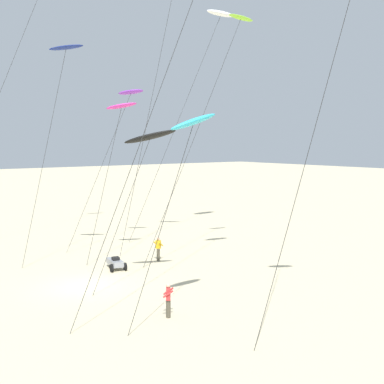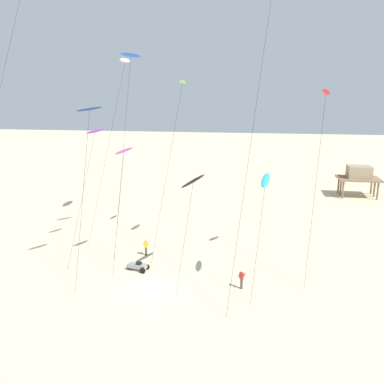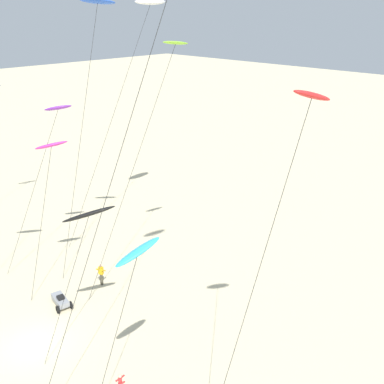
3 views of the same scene
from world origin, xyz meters
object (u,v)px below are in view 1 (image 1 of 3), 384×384
(kite_magenta, at_px, (121,108))
(kite_white, at_px, (220,15))
(kite_flyer_nearest, at_px, (168,299))
(beach_buggy, at_px, (115,263))
(kite_navy, at_px, (65,52))
(kite_flyer_middle, at_px, (158,248))
(kite_lime, at_px, (238,25))
(kite_cyan, at_px, (193,123))
(kite_purple, at_px, (130,94))
(kite_black, at_px, (150,138))

(kite_magenta, bearing_deg, kite_white, 105.97)
(kite_flyer_nearest, xyz_separation_m, beach_buggy, (-9.43, 2.10, -0.46))
(kite_navy, xyz_separation_m, kite_flyer_middle, (2.82, 5.30, -13.32))
(kite_flyer_middle, bearing_deg, kite_lime, 59.16)
(kite_cyan, bearing_deg, kite_flyer_nearest, -170.06)
(kite_flyer_middle, bearing_deg, kite_purple, 172.36)
(kite_cyan, height_order, kite_magenta, kite_magenta)
(kite_black, bearing_deg, kite_white, 126.60)
(beach_buggy, bearing_deg, kite_flyer_middle, 92.97)
(kite_black, xyz_separation_m, kite_flyer_middle, (-5.32, 3.88, -7.66))
(kite_purple, bearing_deg, beach_buggy, -39.05)
(kite_flyer_middle, bearing_deg, kite_magenta, -118.13)
(kite_purple, distance_m, kite_white, 11.14)
(kite_magenta, relative_size, beach_buggy, 5.24)
(kite_purple, xyz_separation_m, kite_black, (10.23, -4.54, -3.42))
(kite_flyer_nearest, bearing_deg, beach_buggy, 167.46)
(kite_lime, bearing_deg, kite_navy, -119.38)
(kite_white, xyz_separation_m, kite_flyer_nearest, (14.01, -14.77, -18.22))
(kite_magenta, relative_size, kite_flyer_middle, 6.65)
(kite_lime, relative_size, kite_magenta, 1.53)
(kite_cyan, xyz_separation_m, beach_buggy, (-11.01, 1.82, -8.70))
(kite_navy, height_order, kite_white, kite_white)
(kite_purple, relative_size, kite_white, 0.64)
(kite_cyan, bearing_deg, beach_buggy, 170.61)
(kite_cyan, xyz_separation_m, kite_black, (-5.87, 1.41, -0.57))
(kite_purple, height_order, kite_magenta, kite_purple)
(kite_navy, bearing_deg, kite_magenta, 62.03)
(kite_magenta, bearing_deg, kite_navy, -117.97)
(kite_black, xyz_separation_m, kite_lime, (-2.48, 8.64, 7.68))
(kite_magenta, bearing_deg, kite_black, -14.99)
(kite_purple, bearing_deg, kite_navy, -70.70)
(kite_magenta, distance_m, kite_flyer_nearest, 14.90)
(kite_flyer_nearest, distance_m, beach_buggy, 9.67)
(kite_cyan, relative_size, kite_purple, 0.78)
(kite_cyan, distance_m, kite_flyer_nearest, 8.39)
(kite_white, xyz_separation_m, beach_buggy, (4.58, -12.67, -18.68))
(kite_purple, xyz_separation_m, kite_flyer_middle, (4.91, -0.66, -11.09))
(kite_magenta, bearing_deg, kite_flyer_nearest, -17.62)
(kite_cyan, bearing_deg, kite_lime, 129.75)
(kite_flyer_nearest, height_order, beach_buggy, kite_flyer_nearest)
(kite_lime, height_order, kite_flyer_nearest, kite_lime)
(kite_navy, bearing_deg, kite_purple, 109.30)
(kite_magenta, height_order, beach_buggy, kite_magenta)
(kite_purple, relative_size, kite_flyer_nearest, 7.48)
(kite_black, xyz_separation_m, kite_flyer_nearest, (4.29, -1.69, -7.66))
(kite_black, bearing_deg, kite_magenta, 165.01)
(kite_purple, xyz_separation_m, kite_magenta, (3.76, -2.81, -1.36))
(kite_navy, relative_size, kite_black, 1.61)
(kite_white, height_order, kite_flyer_nearest, kite_white)
(kite_cyan, xyz_separation_m, kite_lime, (-8.35, 10.04, 7.11))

